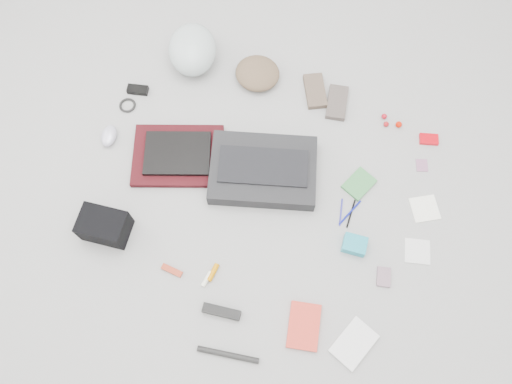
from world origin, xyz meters
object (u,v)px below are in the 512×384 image
(accordion_wallet, at_px, (354,245))
(book_red, at_px, (304,326))
(laptop, at_px, (177,153))
(bike_helmet, at_px, (192,50))
(camera_bag, at_px, (104,226))
(messenger_bag, at_px, (263,170))

(accordion_wallet, bearing_deg, book_red, -108.32)
(laptop, height_order, bike_helmet, bike_helmet)
(laptop, bearing_deg, book_red, -53.71)
(laptop, relative_size, camera_bag, 1.52)
(bike_helmet, distance_m, accordion_wallet, 1.20)
(messenger_bag, height_order, accordion_wallet, messenger_bag)
(bike_helmet, bearing_deg, book_red, -71.75)
(book_red, xyz_separation_m, accordion_wallet, (0.10, 0.39, 0.01))
(messenger_bag, distance_m, camera_bag, 0.72)
(laptop, bearing_deg, camera_bag, -128.44)
(messenger_bag, bearing_deg, bike_helmet, 122.81)
(laptop, relative_size, accordion_wallet, 3.02)
(messenger_bag, relative_size, laptop, 1.58)
(bike_helmet, bearing_deg, messenger_bag, -64.15)
(laptop, distance_m, bike_helmet, 0.54)
(book_red, bearing_deg, camera_bag, 162.78)
(messenger_bag, distance_m, book_red, 0.69)
(camera_bag, bearing_deg, accordion_wallet, 10.17)
(messenger_bag, distance_m, bike_helmet, 0.70)
(bike_helmet, distance_m, book_red, 1.38)
(camera_bag, height_order, accordion_wallet, camera_bag)
(laptop, height_order, accordion_wallet, same)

